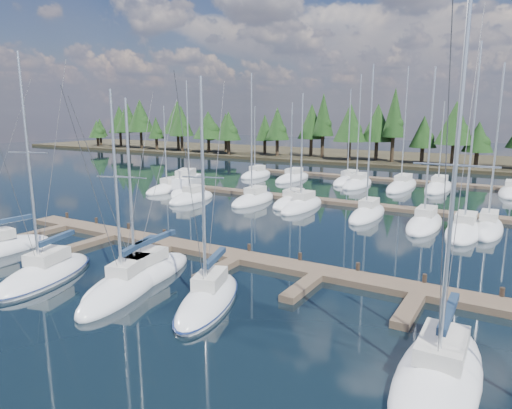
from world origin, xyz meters
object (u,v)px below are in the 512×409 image
Objects in this scene: main_dock at (237,260)px; motor_yacht_left at (187,188)px; front_sailboat_3 at (141,276)px; front_sailboat_1 at (45,274)px; front_sailboat_2 at (127,285)px; front_sailboat_5 at (438,376)px; front_sailboat_4 at (208,300)px.

main_dock is 4.28× the size of motor_yacht_left.
front_sailboat_1 is at bearing -151.64° from front_sailboat_3.
front_sailboat_5 reaches higher than front_sailboat_2.
front_sailboat_4 is (11.02, 2.05, 0.00)m from front_sailboat_1.
front_sailboat_2 is 17.21m from front_sailboat_5.
front_sailboat_2 is at bearing -172.46° from front_sailboat_4.
front_sailboat_1 reaches higher than front_sailboat_3.
front_sailboat_4 is at bearing 7.54° from front_sailboat_2.
front_sailboat_1 is at bearing -166.73° from front_sailboat_2.
main_dock is at bearing 45.43° from front_sailboat_1.
front_sailboat_3 is at bearing -56.10° from motor_yacht_left.
motor_yacht_left is (-11.97, 28.54, 0.25)m from front_sailboat_1.
front_sailboat_3 is (-0.40, 1.51, -0.01)m from front_sailboat_2.
front_sailboat_4 is (5.74, -0.81, 0.01)m from front_sailboat_3.
main_dock is 3.09× the size of front_sailboat_1.
front_sailboat_4 reaches higher than front_sailboat_2.
front_sailboat_4 is at bearing -69.33° from main_dock.
main_dock is 12.15m from front_sailboat_1.
motor_yacht_left is at bearing 122.99° from front_sailboat_2.
front_sailboat_5 is 1.49× the size of motor_yacht_left.
front_sailboat_4 is at bearing 173.84° from front_sailboat_5.
front_sailboat_3 is 0.77× the size of front_sailboat_5.
front_sailboat_3 is at bearing 173.24° from front_sailboat_5.
main_dock is at bearing 110.67° from front_sailboat_4.
main_dock is at bearing 60.81° from front_sailboat_3.
front_sailboat_5 is (17.59, -2.09, 0.01)m from front_sailboat_3.
front_sailboat_4 is 0.83× the size of front_sailboat_5.
front_sailboat_2 is at bearing -111.26° from main_dock.
front_sailboat_2 is 5.39m from front_sailboat_4.
main_dock is 16.38m from front_sailboat_5.
front_sailboat_3 is (5.29, 2.85, -0.01)m from front_sailboat_1.
main_dock is at bearing 151.20° from front_sailboat_5.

